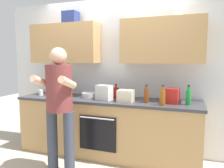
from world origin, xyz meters
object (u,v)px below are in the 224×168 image
(bottle_wine, at_px, (65,88))
(cup_coffee, at_px, (41,93))
(grocery_bag_crisps, at_px, (173,96))
(person_standing, at_px, (59,100))
(grocery_bag_produce, at_px, (104,93))
(bottle_hotsauce, at_px, (116,93))
(mixing_bowl, at_px, (90,95))
(bottle_soda, at_px, (188,97))
(bottle_vinegar, at_px, (146,95))
(knife_block, at_px, (56,88))
(bottle_syrup, at_px, (163,97))
(grocery_bag_rice, at_px, (126,96))

(bottle_wine, bearing_deg, cup_coffee, -158.93)
(grocery_bag_crisps, bearing_deg, person_standing, -154.31)
(person_standing, bearing_deg, grocery_bag_produce, 55.92)
(bottle_hotsauce, relative_size, mixing_bowl, 0.92)
(bottle_soda, bearing_deg, bottle_vinegar, -175.42)
(person_standing, relative_size, bottle_hotsauce, 7.26)
(bottle_soda, distance_m, bottle_hotsauce, 1.08)
(bottle_hotsauce, distance_m, knife_block, 1.09)
(cup_coffee, bearing_deg, grocery_bag_produce, -1.95)
(bottle_soda, relative_size, bottle_syrup, 0.98)
(grocery_bag_rice, bearing_deg, cup_coffee, 178.26)
(bottle_wine, height_order, mixing_bowl, bottle_wine)
(bottle_wine, height_order, grocery_bag_produce, bottle_wine)
(grocery_bag_crisps, bearing_deg, bottle_syrup, -122.38)
(bottle_vinegar, height_order, grocery_bag_rice, bottle_vinegar)
(bottle_soda, relative_size, bottle_vinegar, 1.03)
(mixing_bowl, height_order, grocery_bag_crisps, grocery_bag_crisps)
(person_standing, distance_m, cup_coffee, 1.00)
(person_standing, distance_m, bottle_syrup, 1.37)
(bottle_hotsauce, height_order, bottle_wine, bottle_wine)
(knife_block, xyz_separation_m, grocery_bag_produce, (0.96, -0.16, -0.01))
(grocery_bag_crisps, relative_size, grocery_bag_rice, 0.95)
(bottle_syrup, bearing_deg, grocery_bag_rice, 169.59)
(person_standing, height_order, bottle_soda, person_standing)
(cup_coffee, relative_size, grocery_bag_rice, 0.44)
(bottle_syrup, xyz_separation_m, grocery_bag_produce, (-0.88, 0.10, 0.00))
(mixing_bowl, bearing_deg, grocery_bag_rice, -12.21)
(bottle_syrup, distance_m, bottle_vinegar, 0.26)
(bottle_hotsauce, bearing_deg, knife_block, -178.65)
(bottle_soda, bearing_deg, grocery_bag_rice, -176.70)
(bottle_syrup, xyz_separation_m, bottle_vinegar, (-0.23, 0.10, -0.00))
(bottle_hotsauce, relative_size, cup_coffee, 2.37)
(cup_coffee, xyz_separation_m, grocery_bag_rice, (1.52, -0.05, 0.04))
(cup_coffee, bearing_deg, bottle_vinegar, -1.31)
(bottle_syrup, distance_m, grocery_bag_produce, 0.88)
(bottle_vinegar, height_order, bottle_hotsauce, bottle_vinegar)
(person_standing, bearing_deg, bottle_soda, 21.56)
(bottle_vinegar, height_order, cup_coffee, bottle_vinegar)
(knife_block, bearing_deg, bottle_soda, -3.09)
(person_standing, distance_m, grocery_bag_produce, 0.71)
(person_standing, bearing_deg, grocery_bag_rice, 38.01)
(cup_coffee, xyz_separation_m, grocery_bag_produce, (1.17, -0.04, 0.06))
(bottle_wine, bearing_deg, bottle_vinegar, -7.42)
(grocery_bag_produce, bearing_deg, mixing_bowl, 156.07)
(bottle_soda, relative_size, grocery_bag_crisps, 1.28)
(grocery_bag_crisps, distance_m, grocery_bag_rice, 0.65)
(bottle_vinegar, bearing_deg, bottle_soda, 4.58)
(grocery_bag_crisps, bearing_deg, grocery_bag_produce, -175.33)
(knife_block, xyz_separation_m, grocery_bag_rice, (1.31, -0.17, -0.03))
(bottle_syrup, distance_m, bottle_hotsauce, 0.80)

